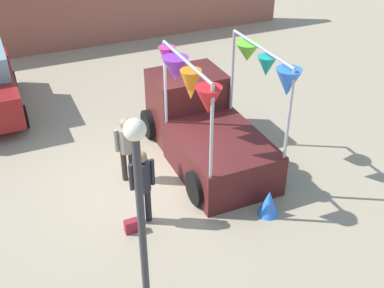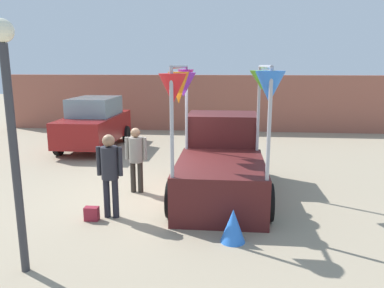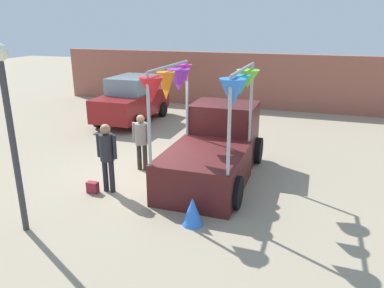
% 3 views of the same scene
% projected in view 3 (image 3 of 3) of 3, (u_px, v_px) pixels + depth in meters
% --- Properties ---
extents(ground_plane, '(60.00, 60.00, 0.00)m').
position_uv_depth(ground_plane, '(154.00, 175.00, 10.27)').
color(ground_plane, gray).
extents(vendor_truck, '(2.45, 4.15, 3.05)m').
position_uv_depth(vendor_truck, '(215.00, 144.00, 9.99)').
color(vendor_truck, '#4C1919').
rests_on(vendor_truck, ground).
extents(parked_car, '(1.88, 4.00, 1.88)m').
position_uv_depth(parked_car, '(132.00, 99.00, 15.48)').
color(parked_car, maroon).
rests_on(parked_car, ground).
extents(person_customer, '(0.53, 0.34, 1.72)m').
position_uv_depth(person_customer, '(107.00, 152.00, 8.96)').
color(person_customer, black).
rests_on(person_customer, ground).
extents(person_vendor, '(0.53, 0.34, 1.60)m').
position_uv_depth(person_vendor, '(141.00, 137.00, 10.35)').
color(person_vendor, '#2D2823').
rests_on(person_vendor, ground).
extents(handbag, '(0.28, 0.16, 0.28)m').
position_uv_depth(handbag, '(93.00, 187.00, 9.16)').
color(handbag, maroon).
rests_on(handbag, ground).
extents(street_lamp, '(0.32, 0.32, 3.66)m').
position_uv_depth(street_lamp, '(8.00, 113.00, 6.83)').
color(street_lamp, '#333338').
rests_on(street_lamp, ground).
extents(brick_boundary_wall, '(18.00, 0.36, 2.60)m').
position_uv_depth(brick_boundary_wall, '(231.00, 80.00, 18.22)').
color(brick_boundary_wall, '#9E5947').
rests_on(brick_boundary_wall, ground).
extents(folded_kite_bundle_azure, '(0.62, 0.62, 0.60)m').
position_uv_depth(folded_kite_bundle_azure, '(193.00, 211.00, 7.67)').
color(folded_kite_bundle_azure, blue).
rests_on(folded_kite_bundle_azure, ground).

